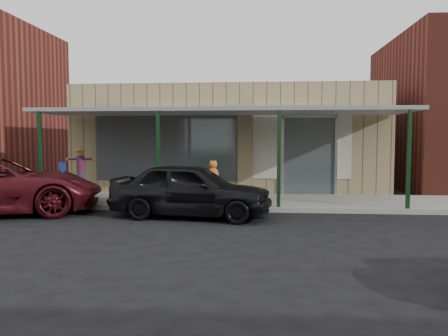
# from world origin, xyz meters

# --- Properties ---
(ground) EXTENTS (120.00, 120.00, 0.00)m
(ground) POSITION_xyz_m (0.00, 0.00, 0.00)
(ground) COLOR black
(ground) RESTS_ON ground
(sidewalk) EXTENTS (40.00, 3.20, 0.15)m
(sidewalk) POSITION_xyz_m (0.00, 3.60, 0.07)
(sidewalk) COLOR gray
(sidewalk) RESTS_ON ground
(storefront) EXTENTS (12.00, 6.25, 4.20)m
(storefront) POSITION_xyz_m (-0.00, 8.16, 2.09)
(storefront) COLOR #8B7D55
(storefront) RESTS_ON ground
(awning) EXTENTS (12.00, 3.00, 3.04)m
(awning) POSITION_xyz_m (0.00, 3.56, 3.01)
(awning) COLOR gray
(awning) RESTS_ON ground
(block_buildings_near) EXTENTS (61.00, 8.00, 8.00)m
(block_buildings_near) POSITION_xyz_m (2.01, 9.20, 3.77)
(block_buildings_near) COLOR maroon
(block_buildings_near) RESTS_ON ground
(barrel_scarecrow) EXTENTS (1.04, 0.84, 1.75)m
(barrel_scarecrow) POSITION_xyz_m (-4.95, 3.86, 0.74)
(barrel_scarecrow) COLOR #513120
(barrel_scarecrow) RESTS_ON sidewalk
(barrel_pumpkin) EXTENTS (0.65, 0.65, 0.63)m
(barrel_pumpkin) POSITION_xyz_m (-3.11, 3.14, 0.37)
(barrel_pumpkin) COLOR #513120
(barrel_pumpkin) RESTS_ON sidewalk
(handicap_sign) EXTENTS (0.26, 0.08, 1.27)m
(handicap_sign) POSITION_xyz_m (-5.00, 2.57, 0.96)
(handicap_sign) COLOR gray
(handicap_sign) RESTS_ON sidewalk
(parked_sedan) EXTENTS (4.62, 2.33, 1.55)m
(parked_sedan) POSITION_xyz_m (-0.63, 1.09, 0.76)
(parked_sedan) COLOR black
(parked_sedan) RESTS_ON ground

